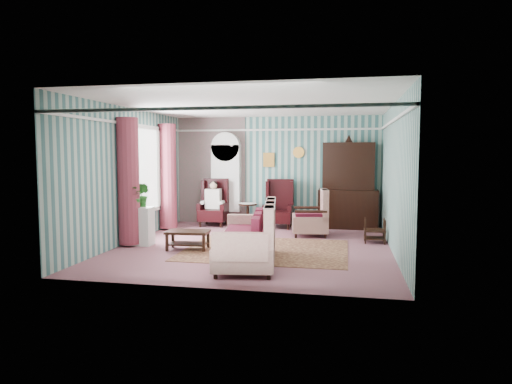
% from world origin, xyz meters
% --- Properties ---
extents(floor, '(6.00, 6.00, 0.00)m').
position_xyz_m(floor, '(0.00, 0.00, 0.00)').
color(floor, '#8E5362').
rests_on(floor, ground).
extents(room_shell, '(5.53, 6.02, 2.91)m').
position_xyz_m(room_shell, '(-0.62, 0.18, 2.01)').
color(room_shell, '#386765').
rests_on(room_shell, ground).
extents(bookcase, '(0.80, 0.28, 2.24)m').
position_xyz_m(bookcase, '(-1.35, 2.84, 1.12)').
color(bookcase, silver).
rests_on(bookcase, floor).
extents(dresser_hutch, '(1.50, 0.56, 2.36)m').
position_xyz_m(dresser_hutch, '(1.90, 2.72, 1.18)').
color(dresser_hutch, black).
rests_on(dresser_hutch, floor).
extents(wingback_left, '(0.76, 0.80, 1.25)m').
position_xyz_m(wingback_left, '(-1.60, 2.45, 0.62)').
color(wingback_left, black).
rests_on(wingback_left, floor).
extents(wingback_right, '(0.76, 0.80, 1.25)m').
position_xyz_m(wingback_right, '(0.15, 2.45, 0.62)').
color(wingback_right, black).
rests_on(wingback_right, floor).
extents(seated_woman, '(0.44, 0.40, 1.18)m').
position_xyz_m(seated_woman, '(-1.60, 2.45, 0.59)').
color(seated_woman, white).
rests_on(seated_woman, floor).
extents(round_side_table, '(0.50, 0.50, 0.60)m').
position_xyz_m(round_side_table, '(-0.70, 2.60, 0.30)').
color(round_side_table, black).
rests_on(round_side_table, floor).
extents(nest_table, '(0.45, 0.38, 0.54)m').
position_xyz_m(nest_table, '(2.47, 0.90, 0.27)').
color(nest_table, black).
rests_on(nest_table, floor).
extents(plant_stand, '(0.55, 0.35, 0.80)m').
position_xyz_m(plant_stand, '(-2.40, -0.30, 0.40)').
color(plant_stand, white).
rests_on(plant_stand, floor).
extents(rug, '(3.20, 2.60, 0.01)m').
position_xyz_m(rug, '(0.30, -0.30, 0.01)').
color(rug, '#511B1F').
rests_on(rug, floor).
extents(sofa, '(1.37, 2.32, 1.07)m').
position_xyz_m(sofa, '(0.17, -1.49, 0.54)').
color(sofa, beige).
rests_on(sofa, floor).
extents(floral_armchair, '(0.97, 1.00, 1.04)m').
position_xyz_m(floral_armchair, '(1.03, 1.50, 0.52)').
color(floral_armchair, beige).
rests_on(floral_armchair, floor).
extents(coffee_table, '(0.87, 0.55, 0.38)m').
position_xyz_m(coffee_table, '(-1.24, -0.55, 0.19)').
color(coffee_table, black).
rests_on(coffee_table, floor).
extents(potted_plant_a, '(0.50, 0.46, 0.46)m').
position_xyz_m(potted_plant_a, '(-2.43, -0.44, 1.03)').
color(potted_plant_a, '#214F18').
rests_on(potted_plant_a, plant_stand).
extents(potted_plant_b, '(0.34, 0.31, 0.50)m').
position_xyz_m(potted_plant_b, '(-2.34, -0.23, 1.05)').
color(potted_plant_b, '#234916').
rests_on(potted_plant_b, plant_stand).
extents(potted_plant_c, '(0.25, 0.25, 0.35)m').
position_xyz_m(potted_plant_c, '(-2.45, -0.18, 0.98)').
color(potted_plant_c, '#1A541A').
rests_on(potted_plant_c, plant_stand).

